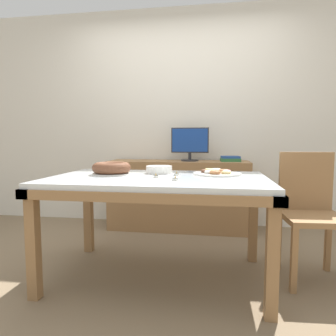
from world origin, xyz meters
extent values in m
plane|color=#7A664C|center=(0.00, 0.00, 0.00)|extent=(12.00, 12.00, 0.00)
cube|color=silver|center=(0.00, 1.56, 1.30)|extent=(8.00, 0.10, 2.60)
cube|color=silver|center=(0.00, 0.00, 0.75)|extent=(1.57, 0.95, 0.04)
cube|color=olive|center=(0.00, -0.45, 0.70)|extent=(1.60, 0.08, 0.06)
cube|color=olive|center=(0.00, 0.45, 0.70)|extent=(1.60, 0.08, 0.06)
cube|color=olive|center=(-0.76, 0.00, 0.70)|extent=(0.08, 0.98, 0.06)
cube|color=olive|center=(0.76, 0.00, 0.70)|extent=(0.08, 0.98, 0.06)
cube|color=olive|center=(-0.74, -0.43, 0.35)|extent=(0.07, 0.07, 0.70)
cube|color=olive|center=(0.74, -0.43, 0.35)|extent=(0.07, 0.07, 0.70)
cube|color=olive|center=(-0.74, 0.43, 0.35)|extent=(0.07, 0.07, 0.70)
cube|color=olive|center=(0.74, 0.43, 0.35)|extent=(0.07, 0.07, 0.70)
cube|color=olive|center=(1.12, 0.11, 0.47)|extent=(0.45, 0.45, 0.04)
cube|color=olive|center=(1.11, 0.30, 0.71)|extent=(0.40, 0.06, 0.45)
cube|color=olive|center=(0.94, -0.09, 0.23)|extent=(0.04, 0.04, 0.45)
cube|color=olive|center=(0.92, 0.29, 0.23)|extent=(0.04, 0.04, 0.45)
cube|color=olive|center=(1.30, 0.32, 0.23)|extent=(0.04, 0.04, 0.45)
cube|color=olive|center=(0.00, 1.26, 0.40)|extent=(1.59, 0.44, 0.79)
cylinder|color=#262628|center=(0.13, 1.26, 0.80)|extent=(0.20, 0.20, 0.02)
cylinder|color=#262628|center=(0.13, 1.26, 0.85)|extent=(0.04, 0.04, 0.09)
cube|color=#262628|center=(0.13, 1.26, 1.03)|extent=(0.42, 0.02, 0.28)
cube|color=navy|center=(0.13, 1.25, 1.03)|extent=(0.40, 0.00, 0.26)
cube|color=#2D6638|center=(0.58, 1.26, 0.81)|extent=(0.23, 0.19, 0.04)
cube|color=#23478C|center=(0.58, 1.26, 0.84)|extent=(0.22, 0.18, 0.02)
cylinder|color=silver|center=(-0.38, 0.08, 0.77)|extent=(0.30, 0.30, 0.01)
torus|color=brown|center=(-0.38, 0.08, 0.82)|extent=(0.30, 0.30, 0.08)
cylinder|color=silver|center=(0.43, 0.20, 0.77)|extent=(0.37, 0.37, 0.01)
torus|color=pink|center=(0.50, 0.22, 0.79)|extent=(0.07, 0.07, 0.02)
torus|color=#B27042|center=(0.48, 0.28, 0.79)|extent=(0.08, 0.08, 0.02)
torus|color=white|center=(0.42, 0.30, 0.79)|extent=(0.08, 0.08, 0.03)
torus|color=#EAD184|center=(0.37, 0.26, 0.79)|extent=(0.08, 0.08, 0.03)
torus|color=brown|center=(0.34, 0.22, 0.79)|extent=(0.07, 0.07, 0.02)
torus|color=white|center=(0.36, 0.16, 0.79)|extent=(0.07, 0.07, 0.02)
torus|color=#B27042|center=(0.41, 0.11, 0.79)|extent=(0.09, 0.09, 0.03)
torus|color=#EAD184|center=(0.49, 0.15, 0.79)|extent=(0.08, 0.08, 0.02)
cylinder|color=silver|center=(-0.04, 0.22, 0.77)|extent=(0.21, 0.21, 0.01)
cylinder|color=silver|center=(-0.04, 0.22, 0.78)|extent=(0.21, 0.21, 0.01)
cylinder|color=silver|center=(-0.04, 0.22, 0.79)|extent=(0.21, 0.21, 0.01)
cylinder|color=silver|center=(-0.04, 0.22, 0.80)|extent=(0.21, 0.21, 0.01)
cylinder|color=silver|center=(-0.04, 0.22, 0.81)|extent=(0.21, 0.21, 0.01)
cylinder|color=silver|center=(-0.04, 0.22, 0.82)|extent=(0.21, 0.21, 0.01)
cylinder|color=silver|center=(0.12, 0.10, 0.77)|extent=(0.04, 0.04, 0.02)
cylinder|color=white|center=(0.12, 0.10, 0.78)|extent=(0.03, 0.03, 0.00)
cone|color=#F9B74C|center=(0.12, 0.10, 0.79)|extent=(0.01, 0.01, 0.02)
cylinder|color=silver|center=(0.15, -0.19, 0.77)|extent=(0.04, 0.04, 0.02)
cylinder|color=white|center=(0.15, -0.19, 0.78)|extent=(0.03, 0.03, 0.00)
cone|color=#F9B74C|center=(0.15, -0.19, 0.79)|extent=(0.01, 0.01, 0.02)
cylinder|color=silver|center=(-0.01, -0.06, 0.77)|extent=(0.04, 0.04, 0.02)
cylinder|color=white|center=(-0.01, -0.06, 0.78)|extent=(0.03, 0.03, 0.00)
cone|color=#F9B74C|center=(-0.01, -0.06, 0.79)|extent=(0.01, 0.01, 0.02)
camera|label=1|loc=(0.40, -2.14, 1.03)|focal=32.00mm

